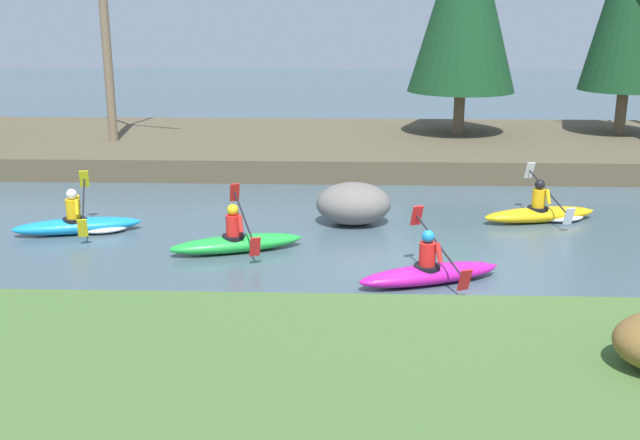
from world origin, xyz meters
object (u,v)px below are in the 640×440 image
object	(u,v)px
kayaker_lead	(544,213)
boulder_midstream	(353,204)
kayaker_far_back	(82,224)
kayaker_trailing	(237,241)
kayaker_middle	(430,272)

from	to	relation	value
kayaker_lead	boulder_midstream	distance (m)	4.44
kayaker_far_back	boulder_midstream	distance (m)	6.03
kayaker_trailing	kayaker_far_back	xyz separation A→B (m)	(-3.59, 1.16, -0.02)
kayaker_trailing	kayaker_far_back	world-z (taller)	same
kayaker_lead	boulder_midstream	size ratio (longest dim) A/B	1.63
kayaker_trailing	kayaker_middle	bearing A→B (deg)	-43.50
kayaker_middle	kayaker_far_back	distance (m)	7.84
kayaker_lead	boulder_midstream	xyz separation A→B (m)	(-4.41, -0.37, 0.28)
kayaker_middle	boulder_midstream	bearing A→B (deg)	89.50
boulder_midstream	kayaker_trailing	bearing A→B (deg)	-138.81
kayaker_lead	kayaker_far_back	size ratio (longest dim) A/B	1.00
kayaker_lead	kayaker_trailing	distance (m)	7.20
boulder_midstream	kayaker_lead	bearing A→B (deg)	4.75
kayaker_lead	kayaker_far_back	distance (m)	10.44
kayaker_middle	kayaker_trailing	size ratio (longest dim) A/B	1.00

